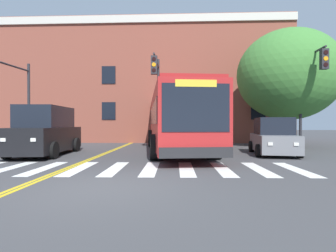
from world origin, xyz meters
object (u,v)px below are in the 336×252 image
at_px(city_bus, 175,120).
at_px(car_grey_far_lane, 273,138).
at_px(traffic_light_far_corner, 14,89).
at_px(traffic_light_near_corner, 310,82).
at_px(street_tree_curbside_large, 288,75).
at_px(car_black_near_lane, 46,132).
at_px(traffic_light_overhead, 157,86).

relative_size(city_bus, car_grey_far_lane, 3.26).
height_order(city_bus, traffic_light_far_corner, traffic_light_far_corner).
xyz_separation_m(city_bus, car_grey_far_lane, (4.88, -1.76, -0.93)).
bearing_deg(traffic_light_near_corner, city_bus, 178.53).
distance_m(city_bus, car_grey_far_lane, 5.27).
height_order(traffic_light_far_corner, street_tree_curbside_large, street_tree_curbside_large).
xyz_separation_m(car_black_near_lane, car_grey_far_lane, (11.19, 0.58, -0.28)).
bearing_deg(traffic_light_overhead, traffic_light_near_corner, -9.92).
bearing_deg(car_grey_far_lane, street_tree_curbside_large, 59.41).
xyz_separation_m(car_grey_far_lane, traffic_light_near_corner, (2.51, 1.57, 2.97)).
height_order(traffic_light_near_corner, traffic_light_overhead, traffic_light_overhead).
height_order(traffic_light_near_corner, street_tree_curbside_large, street_tree_curbside_large).
bearing_deg(traffic_light_overhead, car_grey_far_lane, -26.89).
xyz_separation_m(traffic_light_far_corner, traffic_light_overhead, (8.11, 1.52, 0.37)).
relative_size(city_bus, traffic_light_far_corner, 2.38).
relative_size(city_bus, traffic_light_overhead, 2.14).
bearing_deg(car_black_near_lane, traffic_light_far_corner, 144.34).
bearing_deg(traffic_light_overhead, traffic_light_far_corner, -169.40).
bearing_deg(city_bus, car_grey_far_lane, -19.82).
xyz_separation_m(city_bus, car_black_near_lane, (-6.31, -2.34, -0.64)).
xyz_separation_m(car_black_near_lane, street_tree_curbside_large, (13.52, 4.53, 3.52)).
bearing_deg(car_black_near_lane, traffic_light_near_corner, 8.92).
height_order(traffic_light_near_corner, traffic_light_far_corner, traffic_light_near_corner).
height_order(city_bus, car_grey_far_lane, city_bus).
height_order(car_grey_far_lane, traffic_light_overhead, traffic_light_overhead).
xyz_separation_m(city_bus, traffic_light_far_corner, (-9.28, -0.21, 1.76)).
distance_m(car_black_near_lane, traffic_light_near_corner, 14.12).
relative_size(car_black_near_lane, car_grey_far_lane, 1.33).
relative_size(traffic_light_overhead, street_tree_curbside_large, 0.73).
bearing_deg(traffic_light_overhead, city_bus, -48.23).
height_order(car_grey_far_lane, traffic_light_far_corner, traffic_light_far_corner).
relative_size(car_grey_far_lane, traffic_light_overhead, 0.66).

